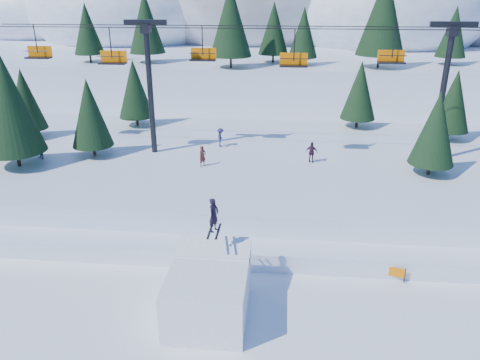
# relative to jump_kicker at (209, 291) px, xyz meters

# --- Properties ---
(ground) EXTENTS (160.00, 160.00, 0.00)m
(ground) POSITION_rel_jump_kicker_xyz_m (1.82, -1.09, -1.38)
(ground) COLOR white
(ground) RESTS_ON ground
(mid_shelf) EXTENTS (70.00, 22.00, 2.50)m
(mid_shelf) POSITION_rel_jump_kicker_xyz_m (1.82, 16.91, -0.13)
(mid_shelf) COLOR white
(mid_shelf) RESTS_ON ground
(berm) EXTENTS (70.00, 6.00, 1.10)m
(berm) POSITION_rel_jump_kicker_xyz_m (1.82, 6.91, -0.83)
(berm) COLOR white
(berm) RESTS_ON ground
(mountain_ridge) EXTENTS (119.00, 60.59, 26.46)m
(mountain_ridge) POSITION_rel_jump_kicker_xyz_m (-3.27, 72.26, 8.27)
(mountain_ridge) COLOR white
(mountain_ridge) RESTS_ON ground
(jump_kicker) EXTENTS (3.74, 5.09, 5.60)m
(jump_kicker) POSITION_rel_jump_kicker_xyz_m (0.00, 0.00, 0.00)
(jump_kicker) COLOR white
(jump_kicker) RESTS_ON ground
(chairlift) EXTENTS (46.00, 3.21, 10.28)m
(chairlift) POSITION_rel_jump_kicker_xyz_m (2.93, 16.96, 7.95)
(chairlift) COLOR black
(chairlift) RESTS_ON mid_shelf
(conifer_stand) EXTENTS (61.36, 17.19, 10.15)m
(conifer_stand) POSITION_rel_jump_kicker_xyz_m (6.61, 17.85, 5.59)
(conifer_stand) COLOR black
(conifer_stand) RESTS_ON mid_shelf
(distant_skiers) EXTENTS (31.60, 6.42, 1.62)m
(distant_skiers) POSITION_rel_jump_kicker_xyz_m (-0.44, 16.89, 1.91)
(distant_skiers) COLOR #4E211F
(distant_skiers) RESTS_ON mid_shelf
(banner_near) EXTENTS (2.74, 0.87, 0.90)m
(banner_near) POSITION_rel_jump_kicker_xyz_m (8.80, 4.09, -0.84)
(banner_near) COLOR black
(banner_near) RESTS_ON ground
(banner_far) EXTENTS (2.65, 1.13, 0.90)m
(banner_far) POSITION_rel_jump_kicker_xyz_m (11.79, 5.30, -0.84)
(banner_far) COLOR black
(banner_far) RESTS_ON ground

